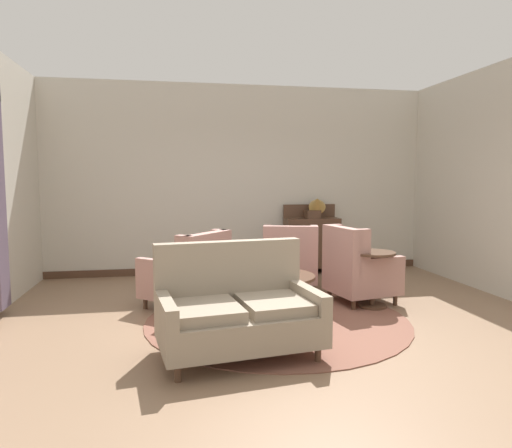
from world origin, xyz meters
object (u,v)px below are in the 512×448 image
Objects in this scene: sideboard at (312,242)px; gramophone at (316,206)px; settee at (237,311)px; armchair_foreground_right at (357,270)px; coffee_table at (275,283)px; side_table at (373,274)px; porcelain_vase at (274,261)px; armchair_near_sideboard at (190,275)px; armchair_near_window at (290,262)px.

sideboard is 0.64m from gramophone.
settee is 1.31× the size of sideboard.
gramophone is at bearing -12.85° from armchair_foreground_right.
side_table reaches higher than coffee_table.
armchair_near_sideboard is (-0.94, 0.65, -0.27)m from porcelain_vase.
coffee_table is at bearing 82.91° from armchair_near_window.
armchair_near_sideboard is at bearing 39.35° from armchair_near_window.
armchair_near_sideboard is 2.30m from side_table.
armchair_foreground_right reaches higher than side_table.
armchair_near_window is (0.54, 1.36, -0.01)m from coffee_table.
settee is 1.53× the size of armchair_foreground_right.
side_table is 0.61× the size of sideboard.
coffee_table is 1.16m from armchair_near_sideboard.
coffee_table is at bearing -74.53° from porcelain_vase.
coffee_table is 2.37× the size of porcelain_vase.
sideboard is at bearing 63.92° from porcelain_vase.
side_table is (0.10, -0.25, -0.00)m from armchair_foreground_right.
gramophone reaches higher than sideboard.
armchair_foreground_right is 0.84× the size of armchair_near_sideboard.
settee reaches higher than armchair_near_window.
porcelain_vase is 0.25× the size of settee.
gramophone is at bearing 91.40° from side_table.
armchair_near_sideboard is at bearing 145.34° from porcelain_vase.
armchair_near_window is 0.83× the size of armchair_near_sideboard.
settee is at bearing -118.25° from gramophone.
porcelain_vase is at bearing -116.08° from sideboard.
porcelain_vase is 0.38× the size of armchair_foreground_right.
coffee_table is at bearing -115.81° from sideboard.
sideboard is at bearing 64.19° from coffee_table.
sideboard is (0.00, 2.02, 0.10)m from armchair_foreground_right.
gramophone reaches higher than porcelain_vase.
armchair_near_sideboard reaches higher than armchair_near_window.
coffee_table is 0.25m from porcelain_vase.
side_table is (1.32, 0.25, 0.00)m from coffee_table.
armchair_foreground_right is 2.07m from gramophone.
porcelain_vase is 2.77m from gramophone.
armchair_near_window is at bearing 56.52° from settee.
armchair_near_window is 1.36m from sideboard.
coffee_table is 0.78× the size of sideboard.
armchair_foreground_right is 2.18× the size of gramophone.
armchair_near_window is 1.50m from gramophone.
armchair_near_sideboard is (-0.95, 0.67, -0.02)m from coffee_table.
settee is at bearing 79.03° from armchair_near_window.
settee reaches higher than coffee_table.
side_table is at bearing -169.30° from armchair_foreground_right.
armchair_near_sideboard is at bearing 169.45° from side_table.
porcelain_vase is (-0.01, 0.02, 0.25)m from coffee_table.
porcelain_vase is 1.19m from settee.
side_table is 1.54× the size of gramophone.
coffee_table is at bearing 51.55° from settee.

